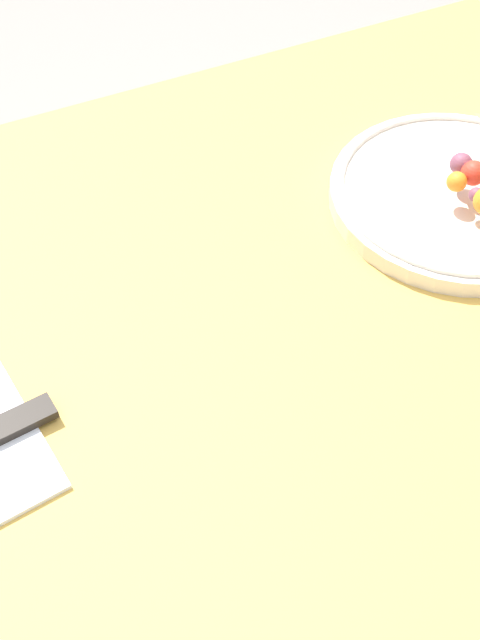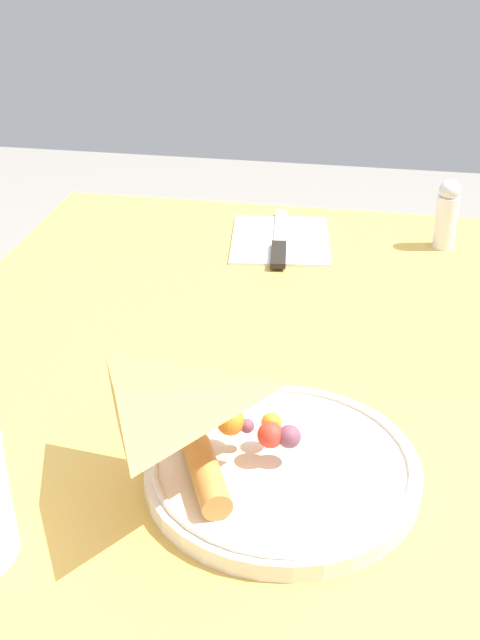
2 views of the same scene
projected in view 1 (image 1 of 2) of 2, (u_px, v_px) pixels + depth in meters
ground_plane at (296, 635)px, 1.22m from camera, size 6.00×6.00×0.00m
dining_table at (332, 401)px, 0.74m from camera, size 0.94×0.71×0.76m
plate_pizza at (461, 192)px, 0.70m from camera, size 0.23×0.23×0.06m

